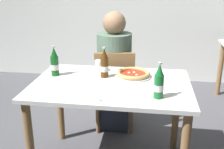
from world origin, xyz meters
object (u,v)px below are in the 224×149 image
object	(u,v)px
diner_seated	(114,74)
beer_bottle_left	(55,63)
beer_bottle_center	(159,83)
paper_cup	(99,66)
pizza_margherita_near	(133,74)
dining_table_main	(111,97)
napkin_with_cutlery	(94,95)
beer_bottle_right	(104,65)
chair_behind_table	(114,86)

from	to	relation	value
diner_seated	beer_bottle_left	size ratio (longest dim) A/B	4.89
beer_bottle_center	paper_cup	world-z (taller)	beer_bottle_center
pizza_margherita_near	beer_bottle_left	size ratio (longest dim) A/B	1.18
dining_table_main	beer_bottle_center	distance (m)	0.47
beer_bottle_left	dining_table_main	bearing A→B (deg)	-12.55
beer_bottle_left	napkin_with_cutlery	size ratio (longest dim) A/B	1.09
pizza_margherita_near	beer_bottle_right	distance (m)	0.25
chair_behind_table	beer_bottle_right	world-z (taller)	beer_bottle_right
dining_table_main	paper_cup	bearing A→B (deg)	118.83
paper_cup	pizza_margherita_near	bearing A→B (deg)	-17.66
chair_behind_table	napkin_with_cutlery	world-z (taller)	chair_behind_table
beer_bottle_left	beer_bottle_right	size ratio (longest dim) A/B	1.00
pizza_margherita_near	beer_bottle_left	xyz separation A→B (m)	(-0.63, -0.06, 0.08)
pizza_margherita_near	diner_seated	bearing A→B (deg)	114.03
chair_behind_table	pizza_margherita_near	distance (m)	0.57
diner_seated	chair_behind_table	bearing A→B (deg)	-78.81
dining_table_main	diner_seated	world-z (taller)	diner_seated
pizza_margherita_near	beer_bottle_left	world-z (taller)	beer_bottle_left
dining_table_main	beer_bottle_center	size ratio (longest dim) A/B	4.86
beer_bottle_left	beer_bottle_right	xyz separation A→B (m)	(0.40, 0.02, 0.00)
beer_bottle_left	paper_cup	world-z (taller)	beer_bottle_left
pizza_margherita_near	beer_bottle_right	world-z (taller)	beer_bottle_right
chair_behind_table	beer_bottle_left	size ratio (longest dim) A/B	3.44
diner_seated	napkin_with_cutlery	world-z (taller)	diner_seated
beer_bottle_right	beer_bottle_center	bearing A→B (deg)	-39.43
dining_table_main	beer_bottle_right	xyz separation A→B (m)	(-0.07, 0.12, 0.22)
dining_table_main	beer_bottle_right	bearing A→B (deg)	120.02
beer_bottle_center	beer_bottle_right	size ratio (longest dim) A/B	1.00
beer_bottle_right	napkin_with_cutlery	world-z (taller)	beer_bottle_right
dining_table_main	pizza_margherita_near	distance (m)	0.26
dining_table_main	beer_bottle_right	distance (m)	0.26
napkin_with_cutlery	chair_behind_table	bearing A→B (deg)	88.30
beer_bottle_center	beer_bottle_left	bearing A→B (deg)	158.31
chair_behind_table	paper_cup	world-z (taller)	chair_behind_table
beer_bottle_right	dining_table_main	bearing A→B (deg)	-59.98
dining_table_main	beer_bottle_center	xyz separation A→B (m)	(0.35, -0.22, 0.22)
diner_seated	beer_bottle_center	bearing A→B (deg)	-64.78
paper_cup	beer_bottle_right	bearing A→B (deg)	-62.29
dining_table_main	paper_cup	world-z (taller)	paper_cup
dining_table_main	beer_bottle_left	world-z (taller)	beer_bottle_left
diner_seated	beer_bottle_right	xyz separation A→B (m)	(-0.01, -0.54, 0.27)
beer_bottle_right	paper_cup	xyz separation A→B (m)	(-0.07, 0.14, -0.06)
chair_behind_table	beer_bottle_center	size ratio (longest dim) A/B	3.44
diner_seated	beer_bottle_left	distance (m)	0.74
beer_bottle_right	paper_cup	size ratio (longest dim) A/B	2.60
dining_table_main	chair_behind_table	world-z (taller)	chair_behind_table
diner_seated	pizza_margherita_near	xyz separation A→B (m)	(0.22, -0.50, 0.19)
dining_table_main	napkin_with_cutlery	bearing A→B (deg)	-108.13
pizza_margherita_near	paper_cup	bearing A→B (deg)	162.34
dining_table_main	napkin_with_cutlery	size ratio (longest dim) A/B	5.29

